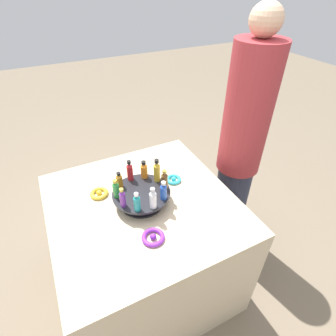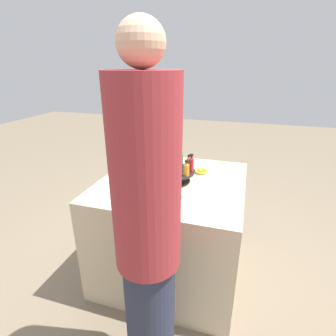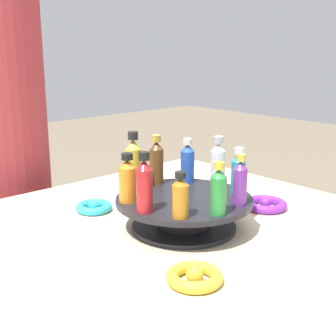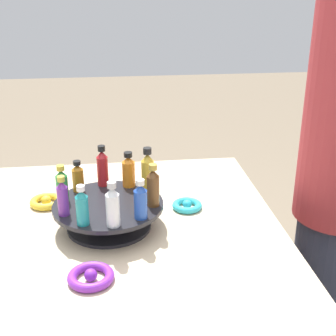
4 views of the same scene
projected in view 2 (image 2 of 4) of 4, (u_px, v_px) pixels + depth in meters
The scene contains 17 objects.
ground_plane at pixel (172, 266), 2.15m from camera, with size 12.00×12.00×0.00m, color #756651.
party_table at pixel (172, 226), 2.01m from camera, with size 1.00×1.00×0.77m.
display_stand at pixel (173, 174), 1.85m from camera, with size 0.31×0.31×0.08m.
bottle_gold at pixel (176, 168), 1.69m from camera, with size 0.04×0.04×0.14m.
bottle_orange at pixel (186, 169), 1.73m from camera, with size 0.04×0.04×0.11m.
bottle_red at pixel (191, 164), 1.79m from camera, with size 0.03×0.03×0.13m.
bottle_amber at pixel (189, 162), 1.87m from camera, with size 0.03×0.03×0.10m.
bottle_green at pixel (181, 158), 1.92m from camera, with size 0.03×0.03×0.11m.
bottle_purple at pixel (170, 157), 1.93m from camera, with size 0.03×0.03×0.11m.
bottle_teal at pixel (160, 159), 1.90m from camera, with size 0.03×0.03×0.11m.
bottle_clear at pixel (155, 161), 1.84m from camera, with size 0.04×0.04×0.12m.
bottle_blue at pixel (156, 166), 1.76m from camera, with size 0.04×0.04×0.11m.
bottle_brown at pixel (164, 169), 1.71m from camera, with size 0.04×0.04×0.12m.
ribbon_bow_teal at pixel (176, 196), 1.62m from camera, with size 0.09×0.09×0.03m.
ribbon_bow_gold at pixel (201, 171), 1.99m from camera, with size 0.10×0.10×0.03m.
ribbon_bow_purple at pixel (142, 172), 1.97m from camera, with size 0.11×0.11×0.03m.
person_figure at pixel (148, 233), 1.14m from camera, with size 0.29×0.29×1.69m.
Camera 2 is at (1.63, 0.46, 1.54)m, focal length 28.00 mm.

